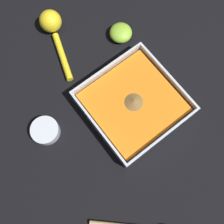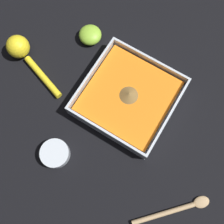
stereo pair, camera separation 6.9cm
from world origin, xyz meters
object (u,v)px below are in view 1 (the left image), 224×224
object	(u,v)px
square_dish	(133,104)
lemon_squeezer	(52,27)
spice_bowl	(46,131)
lemon_half	(121,33)

from	to	relation	value
square_dish	lemon_squeezer	distance (m)	0.32
spice_bowl	lemon_squeezer	bearing A→B (deg)	-127.98
spice_bowl	lemon_half	world-z (taller)	lemon_half
lemon_half	square_dish	bearing A→B (deg)	60.77
spice_bowl	lemon_half	distance (m)	0.35
square_dish	lemon_half	bearing A→B (deg)	-119.23
square_dish	lemon_squeezer	world-z (taller)	lemon_squeezer
spice_bowl	lemon_squeezer	size ratio (longest dim) A/B	0.35
square_dish	lemon_half	world-z (taller)	square_dish
lemon_squeezer	lemon_half	xyz separation A→B (m)	(-0.15, 0.13, -0.01)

